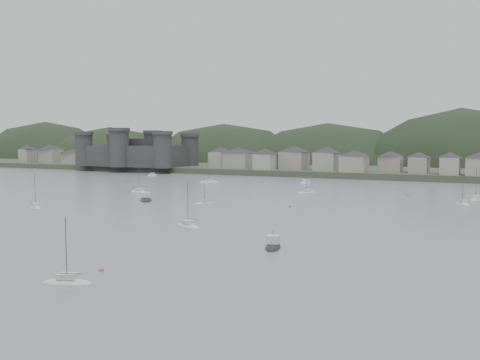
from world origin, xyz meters
The scene contains 9 objects.
ground centered at (0.00, 0.00, 0.00)m, with size 900.00×900.00×0.00m, color slate.
far_shore_land centered at (0.00, 295.00, 1.50)m, with size 900.00×250.00×3.00m, color #383D2D.
forested_ridge centered at (4.83, 269.40, -11.28)m, with size 851.55×103.94×102.57m.
castle centered at (-120.00, 179.80, 10.96)m, with size 66.00×43.00×20.00m.
waterfront_town centered at (50.59, 183.34, 8.66)m, with size 451.48×28.46×12.92m.
moored_fleet centered at (-12.50, 60.13, 0.18)m, with size 245.24×175.65×12.67m.
motor_launch_near centered at (37.33, 12.43, 0.30)m, with size 4.47×7.54×3.71m.
motor_launch_far centered at (-23.98, 59.08, 0.28)m, with size 8.19×9.33×4.17m.
mooring_buoys centered at (-4.79, 55.57, 0.15)m, with size 194.53×123.37×0.70m.
Camera 1 is at (71.38, -69.02, 18.54)m, focal length 39.05 mm.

